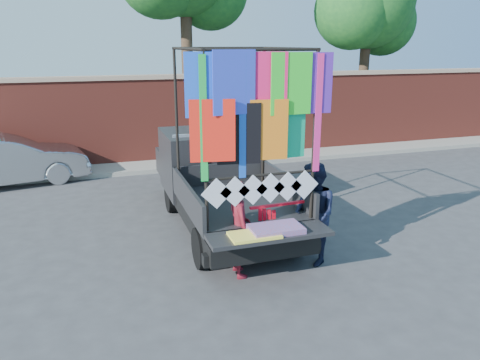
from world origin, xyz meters
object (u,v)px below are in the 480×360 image
object	(u,v)px
pickup_truck	(215,177)
woman	(239,229)
sedan	(7,161)
man	(313,214)

from	to	relation	value
pickup_truck	woman	distance (m)	2.57
sedan	woman	size ratio (longest dim) A/B	2.53
pickup_truck	sedan	size ratio (longest dim) A/B	1.41
pickup_truck	man	world-z (taller)	pickup_truck
pickup_truck	woman	world-z (taller)	pickup_truck
sedan	man	xyz separation A→B (m)	(5.38, -6.37, 0.20)
pickup_truck	man	xyz separation A→B (m)	(0.97, -2.51, -0.03)
woman	sedan	bearing A→B (deg)	32.42
sedan	pickup_truck	bearing A→B (deg)	-142.09
sedan	woman	distance (m)	7.61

